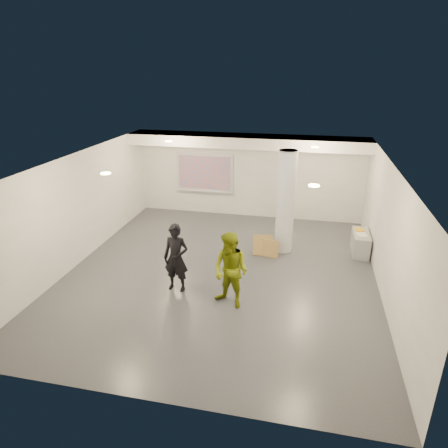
% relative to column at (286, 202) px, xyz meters
% --- Properties ---
extents(floor, '(8.00, 9.00, 0.01)m').
position_rel_column_xyz_m(floor, '(-1.50, -1.80, -1.50)').
color(floor, '#36393E').
rests_on(floor, ground).
extents(ceiling, '(8.00, 9.00, 0.01)m').
position_rel_column_xyz_m(ceiling, '(-1.50, -1.80, 1.50)').
color(ceiling, silver).
rests_on(ceiling, floor).
extents(wall_back, '(8.00, 0.01, 3.00)m').
position_rel_column_xyz_m(wall_back, '(-1.50, 2.70, 0.00)').
color(wall_back, silver).
rests_on(wall_back, floor).
extents(wall_front, '(8.00, 0.01, 3.00)m').
position_rel_column_xyz_m(wall_front, '(-1.50, -6.30, 0.00)').
color(wall_front, silver).
rests_on(wall_front, floor).
extents(wall_left, '(0.01, 9.00, 3.00)m').
position_rel_column_xyz_m(wall_left, '(-5.50, -1.80, 0.00)').
color(wall_left, silver).
rests_on(wall_left, floor).
extents(wall_right, '(0.01, 9.00, 3.00)m').
position_rel_column_xyz_m(wall_right, '(2.50, -1.80, 0.00)').
color(wall_right, silver).
rests_on(wall_right, floor).
extents(soffit_band, '(8.00, 1.10, 0.36)m').
position_rel_column_xyz_m(soffit_band, '(-1.50, 2.15, 1.32)').
color(soffit_band, white).
rests_on(soffit_band, ceiling).
extents(downlight_nw, '(0.22, 0.22, 0.02)m').
position_rel_column_xyz_m(downlight_nw, '(-3.70, 0.70, 1.48)').
color(downlight_nw, '#E6D982').
rests_on(downlight_nw, ceiling).
extents(downlight_ne, '(0.22, 0.22, 0.02)m').
position_rel_column_xyz_m(downlight_ne, '(0.70, 0.70, 1.48)').
color(downlight_ne, '#E6D982').
rests_on(downlight_ne, ceiling).
extents(downlight_sw, '(0.22, 0.22, 0.02)m').
position_rel_column_xyz_m(downlight_sw, '(-3.70, -3.30, 1.48)').
color(downlight_sw, '#E6D982').
rests_on(downlight_sw, ceiling).
extents(downlight_se, '(0.22, 0.22, 0.02)m').
position_rel_column_xyz_m(downlight_se, '(0.70, -3.30, 1.48)').
color(downlight_se, '#E6D982').
rests_on(downlight_se, ceiling).
extents(column, '(0.52, 0.52, 3.00)m').
position_rel_column_xyz_m(column, '(0.00, 0.00, 0.00)').
color(column, silver).
rests_on(column, floor).
extents(projection_screen, '(2.10, 0.13, 1.42)m').
position_rel_column_xyz_m(projection_screen, '(-3.10, 2.65, 0.03)').
color(projection_screen, silver).
rests_on(projection_screen, wall_back).
extents(credenza, '(0.46, 1.09, 0.63)m').
position_rel_column_xyz_m(credenza, '(2.22, 0.26, -1.18)').
color(credenza, gray).
rests_on(credenza, floor).
extents(papers_stack, '(0.33, 0.38, 0.02)m').
position_rel_column_xyz_m(papers_stack, '(2.21, 0.13, -0.86)').
color(papers_stack, silver).
rests_on(papers_stack, credenza).
extents(postit_pad, '(0.28, 0.33, 0.03)m').
position_rel_column_xyz_m(postit_pad, '(2.18, 0.48, -0.85)').
color(postit_pad, '#EBB010').
rests_on(postit_pad, credenza).
extents(cardboard_back, '(0.58, 0.25, 0.61)m').
position_rel_column_xyz_m(cardboard_back, '(-0.56, -0.46, -1.20)').
color(cardboard_back, '#A07E40').
rests_on(cardboard_back, floor).
extents(cardboard_front, '(0.48, 0.21, 0.51)m').
position_rel_column_xyz_m(cardboard_front, '(-0.32, -0.54, -1.24)').
color(cardboard_front, '#A07E40').
rests_on(cardboard_front, floor).
extents(woman, '(0.65, 0.45, 1.70)m').
position_rel_column_xyz_m(woman, '(-2.37, -2.82, -0.65)').
color(woman, black).
rests_on(woman, floor).
extents(man, '(1.06, 0.97, 1.78)m').
position_rel_column_xyz_m(man, '(-0.95, -3.23, -0.61)').
color(man, olive).
rests_on(man, floor).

